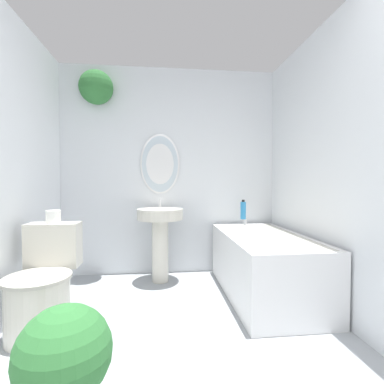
{
  "coord_description": "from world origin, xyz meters",
  "views": [
    {
      "loc": [
        -0.11,
        -0.46,
        1.07
      ],
      "look_at": [
        0.14,
        1.75,
        0.99
      ],
      "focal_mm": 26.0,
      "sensor_mm": 36.0,
      "label": 1
    }
  ],
  "objects": [
    {
      "name": "bathtub",
      "position": [
        0.86,
        2.06,
        0.3
      ],
      "size": [
        0.72,
        1.42,
        0.65
      ],
      "color": "silver",
      "rests_on": "ground_plane"
    },
    {
      "name": "shampoo_bottle",
      "position": [
        0.81,
        2.6,
        0.75
      ],
      "size": [
        0.06,
        0.06,
        0.22
      ],
      "color": "#2D84C6",
      "rests_on": "bathtub"
    },
    {
      "name": "toilet_paper_roll",
      "position": [
        -0.96,
        1.84,
        0.8
      ],
      "size": [
        0.11,
        0.11,
        0.1
      ],
      "color": "white",
      "rests_on": "toilet"
    },
    {
      "name": "wall_right",
      "position": [
        1.27,
        1.41,
        1.2
      ],
      "size": [
        0.06,
        2.94,
        2.4
      ],
      "color": "silver",
      "rests_on": "ground_plane"
    },
    {
      "name": "potted_plant",
      "position": [
        -0.54,
        0.8,
        0.28
      ],
      "size": [
        0.42,
        0.42,
        0.52
      ],
      "color": "#9E6042",
      "rests_on": "ground_plane"
    },
    {
      "name": "pedestal_sink",
      "position": [
        -0.12,
        2.53,
        0.56
      ],
      "size": [
        0.49,
        0.49,
        0.89
      ],
      "color": "beige",
      "rests_on": "ground_plane"
    },
    {
      "name": "wall_back",
      "position": [
        -0.1,
        2.83,
        1.31
      ],
      "size": [
        2.6,
        0.37,
        2.4
      ],
      "color": "silver",
      "rests_on": "ground_plane"
    },
    {
      "name": "toilet",
      "position": [
        -0.96,
        1.61,
        0.31
      ],
      "size": [
        0.44,
        0.62,
        0.75
      ],
      "color": "beige",
      "rests_on": "ground_plane"
    }
  ]
}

